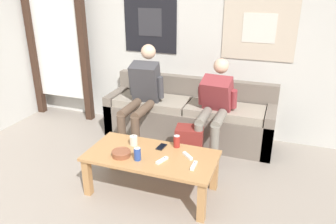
{
  "coord_description": "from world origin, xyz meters",
  "views": [
    {
      "loc": [
        1.34,
        -1.56,
        2.0
      ],
      "look_at": [
        0.24,
        1.49,
        0.68
      ],
      "focal_mm": 35.0,
      "sensor_mm": 36.0,
      "label": 1
    }
  ],
  "objects_px": {
    "coffee_table": "(151,160)",
    "pillar_candle": "(134,141)",
    "couch": "(189,117)",
    "person_seated_adult": "(142,93)",
    "backpack": "(189,147)",
    "game_controller_near_right": "(162,160)",
    "drink_can_red": "(177,141)",
    "person_seated_teen": "(215,106)",
    "game_controller_near_left": "(188,156)",
    "drink_can_blue": "(137,154)",
    "cell_phone": "(161,147)",
    "game_controller_far_center": "(194,166)",
    "ceramic_bowl": "(121,153)"
  },
  "relations": [
    {
      "from": "couch",
      "to": "backpack",
      "type": "relative_size",
      "value": 4.72
    },
    {
      "from": "cell_phone",
      "to": "game_controller_far_center",
      "type": "bearing_deg",
      "value": -31.2
    },
    {
      "from": "game_controller_far_center",
      "to": "drink_can_red",
      "type": "bearing_deg",
      "value": 130.81
    },
    {
      "from": "pillar_candle",
      "to": "game_controller_near_right",
      "type": "xyz_separation_m",
      "value": [
        0.39,
        -0.21,
        -0.04
      ]
    },
    {
      "from": "pillar_candle",
      "to": "game_controller_near_right",
      "type": "bearing_deg",
      "value": -28.71
    },
    {
      "from": "ceramic_bowl",
      "to": "game_controller_near_left",
      "type": "bearing_deg",
      "value": 18.27
    },
    {
      "from": "coffee_table",
      "to": "game_controller_far_center",
      "type": "height_order",
      "value": "game_controller_far_center"
    },
    {
      "from": "ceramic_bowl",
      "to": "cell_phone",
      "type": "height_order",
      "value": "ceramic_bowl"
    },
    {
      "from": "drink_can_blue",
      "to": "cell_phone",
      "type": "relative_size",
      "value": 0.88
    },
    {
      "from": "backpack",
      "to": "game_controller_near_right",
      "type": "bearing_deg",
      "value": -94.65
    },
    {
      "from": "pillar_candle",
      "to": "drink_can_red",
      "type": "xyz_separation_m",
      "value": [
        0.42,
        0.11,
        0.01
      ]
    },
    {
      "from": "person_seated_teen",
      "to": "backpack",
      "type": "xyz_separation_m",
      "value": [
        -0.2,
        -0.34,
        -0.41
      ]
    },
    {
      "from": "drink_can_blue",
      "to": "game_controller_near_left",
      "type": "distance_m",
      "value": 0.48
    },
    {
      "from": "backpack",
      "to": "game_controller_near_left",
      "type": "xyz_separation_m",
      "value": [
        0.14,
        -0.55,
        0.21
      ]
    },
    {
      "from": "drink_can_red",
      "to": "game_controller_near_right",
      "type": "height_order",
      "value": "drink_can_red"
    },
    {
      "from": "person_seated_teen",
      "to": "game_controller_near_right",
      "type": "bearing_deg",
      "value": -103.67
    },
    {
      "from": "couch",
      "to": "ceramic_bowl",
      "type": "xyz_separation_m",
      "value": [
        -0.26,
        -1.42,
        0.16
      ]
    },
    {
      "from": "pillar_candle",
      "to": "backpack",
      "type": "bearing_deg",
      "value": 48.53
    },
    {
      "from": "drink_can_blue",
      "to": "cell_phone",
      "type": "bearing_deg",
      "value": 68.18
    },
    {
      "from": "backpack",
      "to": "coffee_table",
      "type": "bearing_deg",
      "value": -107.92
    },
    {
      "from": "drink_can_red",
      "to": "person_seated_teen",
      "type": "bearing_deg",
      "value": 73.36
    },
    {
      "from": "person_seated_adult",
      "to": "game_controller_near_right",
      "type": "distance_m",
      "value": 1.26
    },
    {
      "from": "game_controller_near_left",
      "to": "game_controller_far_center",
      "type": "distance_m",
      "value": 0.18
    },
    {
      "from": "game_controller_far_center",
      "to": "cell_phone",
      "type": "xyz_separation_m",
      "value": [
        -0.41,
        0.25,
        -0.01
      ]
    },
    {
      "from": "couch",
      "to": "drink_can_red",
      "type": "height_order",
      "value": "couch"
    },
    {
      "from": "couch",
      "to": "backpack",
      "type": "xyz_separation_m",
      "value": [
        0.2,
        -0.67,
        -0.07
      ]
    },
    {
      "from": "coffee_table",
      "to": "game_controller_near_left",
      "type": "relative_size",
      "value": 9.83
    },
    {
      "from": "pillar_candle",
      "to": "drink_can_red",
      "type": "height_order",
      "value": "drink_can_red"
    },
    {
      "from": "couch",
      "to": "game_controller_far_center",
      "type": "height_order",
      "value": "couch"
    },
    {
      "from": "backpack",
      "to": "game_controller_near_right",
      "type": "distance_m",
      "value": 0.75
    },
    {
      "from": "game_controller_near_left",
      "to": "cell_phone",
      "type": "xyz_separation_m",
      "value": [
        -0.3,
        0.1,
        -0.01
      ]
    },
    {
      "from": "person_seated_teen",
      "to": "game_controller_near_right",
      "type": "relative_size",
      "value": 7.75
    },
    {
      "from": "drink_can_red",
      "to": "pillar_candle",
      "type": "bearing_deg",
      "value": -165.44
    },
    {
      "from": "couch",
      "to": "person_seated_adult",
      "type": "relative_size",
      "value": 1.75
    },
    {
      "from": "backpack",
      "to": "drink_can_blue",
      "type": "distance_m",
      "value": 0.85
    },
    {
      "from": "couch",
      "to": "game_controller_near_right",
      "type": "relative_size",
      "value": 14.96
    },
    {
      "from": "drink_can_red",
      "to": "game_controller_near_left",
      "type": "xyz_separation_m",
      "value": [
        0.16,
        -0.16,
        -0.05
      ]
    },
    {
      "from": "person_seated_teen",
      "to": "game_controller_far_center",
      "type": "xyz_separation_m",
      "value": [
        0.05,
        -1.04,
        -0.2
      ]
    },
    {
      "from": "couch",
      "to": "pillar_candle",
      "type": "bearing_deg",
      "value": -101.54
    },
    {
      "from": "ceramic_bowl",
      "to": "drink_can_red",
      "type": "bearing_deg",
      "value": 39.08
    },
    {
      "from": "game_controller_near_right",
      "to": "game_controller_far_center",
      "type": "xyz_separation_m",
      "value": [
        0.31,
        0.01,
        0.0
      ]
    },
    {
      "from": "couch",
      "to": "game_controller_near_left",
      "type": "distance_m",
      "value": 1.28
    },
    {
      "from": "drink_can_blue",
      "to": "pillar_candle",
      "type": "bearing_deg",
      "value": 121.42
    },
    {
      "from": "backpack",
      "to": "pillar_candle",
      "type": "height_order",
      "value": "pillar_candle"
    },
    {
      "from": "drink_can_blue",
      "to": "drink_can_red",
      "type": "height_order",
      "value": "same"
    },
    {
      "from": "ceramic_bowl",
      "to": "drink_can_blue",
      "type": "bearing_deg",
      "value": -3.61
    },
    {
      "from": "coffee_table",
      "to": "pillar_candle",
      "type": "bearing_deg",
      "value": 153.07
    },
    {
      "from": "person_seated_adult",
      "to": "game_controller_near_right",
      "type": "bearing_deg",
      "value": -57.55
    },
    {
      "from": "couch",
      "to": "pillar_candle",
      "type": "height_order",
      "value": "couch"
    },
    {
      "from": "couch",
      "to": "cell_phone",
      "type": "distance_m",
      "value": 1.14
    }
  ]
}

